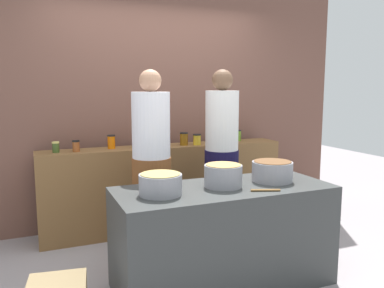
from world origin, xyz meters
name	(u,v)px	position (x,y,z in m)	size (l,w,h in m)	color
ground	(207,268)	(0.00, 0.00, 0.00)	(12.00, 12.00, 0.00)	#999094
storefront_wall	(156,93)	(0.00, 1.45, 1.50)	(4.80, 0.12, 3.00)	brown
display_shelf	(166,187)	(0.00, 1.10, 0.46)	(2.70, 0.36, 0.93)	brown
prep_table	(224,236)	(0.00, -0.30, 0.40)	(1.70, 0.70, 0.80)	#343736
preserve_jar_0	(56,147)	(-1.14, 1.09, 0.98)	(0.07, 0.07, 0.11)	#3B5120
preserve_jar_1	(76,146)	(-0.95, 1.07, 0.99)	(0.07, 0.07, 0.11)	#974C22
preserve_jar_2	(111,142)	(-0.59, 1.13, 1.00)	(0.08, 0.08, 0.15)	orange
preserve_jar_3	(136,141)	(-0.33, 1.10, 1.00)	(0.08, 0.08, 0.14)	brown
preserve_jar_4	(161,141)	(-0.07, 1.04, 1.00)	(0.09, 0.09, 0.13)	olive
preserve_jar_5	(184,139)	(0.20, 1.07, 1.00)	(0.09, 0.09, 0.14)	brown
preserve_jar_6	(197,139)	(0.34, 1.04, 0.99)	(0.09, 0.09, 0.12)	gold
preserve_jar_7	(238,135)	(0.93, 1.15, 1.00)	(0.07, 0.07, 0.13)	olive
cooking_pot_left	(160,184)	(-0.52, -0.32, 0.88)	(0.31, 0.31, 0.16)	gray
cooking_pot_center	(223,176)	(0.00, -0.28, 0.89)	(0.30, 0.30, 0.18)	gray
cooking_pot_right	(272,171)	(0.46, -0.27, 0.88)	(0.33, 0.33, 0.17)	gray
wooden_spoon	(266,190)	(0.22, -0.53, 0.81)	(0.02, 0.02, 0.22)	#9E703D
cook_with_tongs	(152,175)	(-0.38, 0.38, 0.78)	(0.35, 0.35, 1.72)	brown
cook_in_cap	(221,165)	(0.38, 0.50, 0.79)	(0.34, 0.34, 1.74)	#151137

